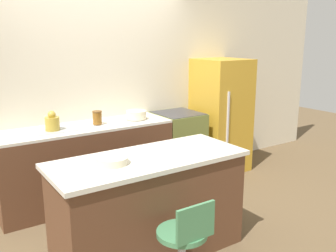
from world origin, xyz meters
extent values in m
plane|color=brown|center=(0.00, 0.00, 0.00)|extent=(14.00, 14.00, 0.00)
cube|color=beige|center=(0.00, 0.66, 1.30)|extent=(8.00, 0.06, 2.60)
cube|color=brown|center=(-0.31, 0.33, 0.45)|extent=(2.04, 0.61, 0.89)
cube|color=silver|center=(-0.31, 0.33, 0.91)|extent=(2.04, 0.61, 0.03)
cube|color=#9EA3A8|center=(-0.66, 0.33, 0.92)|extent=(0.44, 0.34, 0.01)
cube|color=brown|center=(-0.27, -1.06, 0.44)|extent=(1.66, 0.67, 0.88)
cube|color=silver|center=(-0.27, -1.06, 0.90)|extent=(1.73, 0.72, 0.04)
cube|color=olive|center=(1.02, 0.33, 0.46)|extent=(0.58, 0.61, 0.92)
cube|color=black|center=(1.02, 0.01, 0.32)|extent=(0.41, 0.01, 0.32)
cube|color=#333338|center=(1.02, 0.33, 0.92)|extent=(0.56, 0.58, 0.01)
cube|color=gold|center=(1.76, 0.29, 0.81)|extent=(0.68, 0.68, 1.62)
cube|color=silver|center=(1.57, -0.06, 0.85)|extent=(0.02, 0.02, 0.73)
cylinder|color=#478456|center=(-0.35, -1.67, 0.50)|extent=(0.38, 0.38, 0.04)
cube|color=#478456|center=(-0.35, -1.83, 0.66)|extent=(0.33, 0.02, 0.27)
cylinder|color=#B29333|center=(-0.68, 0.30, 1.00)|extent=(0.16, 0.16, 0.15)
sphere|color=#B29333|center=(-0.68, 0.30, 1.10)|extent=(0.09, 0.09, 0.09)
cylinder|color=beige|center=(0.36, 0.30, 0.98)|extent=(0.25, 0.25, 0.10)
cylinder|color=brown|center=(-0.16, 0.30, 1.00)|extent=(0.11, 0.11, 0.14)
cylinder|color=brown|center=(-0.16, 0.30, 1.08)|extent=(0.11, 0.11, 0.02)
cylinder|color=beige|center=(-0.61, -1.05, 0.95)|extent=(0.26, 0.26, 0.06)
camera|label=1|loc=(-1.84, -3.71, 1.94)|focal=40.00mm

